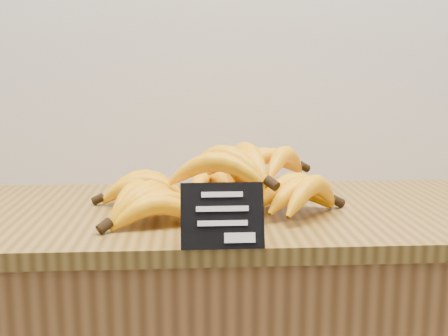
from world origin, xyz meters
TOP-DOWN VIEW (x-y plane):
  - counter_top at (0.13, 2.75)m, footprint 1.55×0.54m
  - chalkboard_sign at (0.11, 2.49)m, footprint 0.13×0.04m
  - banana_pile at (0.12, 2.73)m, footprint 0.51×0.35m

SIDE VIEW (x-z plane):
  - counter_top at x=0.13m, z-range 0.90..0.93m
  - chalkboard_sign at x=0.11m, z-range 0.93..1.03m
  - banana_pile at x=0.12m, z-range 0.92..1.05m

